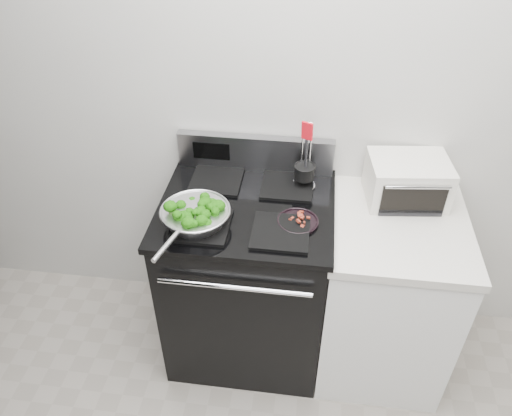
% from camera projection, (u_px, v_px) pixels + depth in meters
% --- Properties ---
extents(back_wall, '(4.00, 0.02, 2.70)m').
position_uv_depth(back_wall, '(323.00, 94.00, 2.23)').
color(back_wall, beige).
rests_on(back_wall, ground).
extents(gas_range, '(0.79, 0.69, 1.13)m').
position_uv_depth(gas_range, '(248.00, 277.00, 2.53)').
color(gas_range, black).
rests_on(gas_range, floor).
extents(counter, '(0.62, 0.68, 0.92)m').
position_uv_depth(counter, '(384.00, 294.00, 2.48)').
color(counter, white).
rests_on(counter, floor).
extents(skillet, '(0.30, 0.47, 0.06)m').
position_uv_depth(skillet, '(195.00, 215.00, 2.11)').
color(skillet, silver).
rests_on(skillet, gas_range).
extents(broccoli_pile, '(0.24, 0.24, 0.08)m').
position_uv_depth(broccoli_pile, '(195.00, 212.00, 2.10)').
color(broccoli_pile, '#0B3304').
rests_on(broccoli_pile, skillet).
extents(bacon_plate, '(0.18, 0.18, 0.04)m').
position_uv_depth(bacon_plate, '(298.00, 220.00, 2.14)').
color(bacon_plate, black).
rests_on(bacon_plate, gas_range).
extents(utensil_holder, '(0.11, 0.11, 0.35)m').
position_uv_depth(utensil_holder, '(304.00, 175.00, 2.33)').
color(utensil_holder, silver).
rests_on(utensil_holder, gas_range).
extents(toaster_oven, '(0.38, 0.31, 0.20)m').
position_uv_depth(toaster_oven, '(407.00, 180.00, 2.28)').
color(toaster_oven, silver).
rests_on(toaster_oven, counter).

